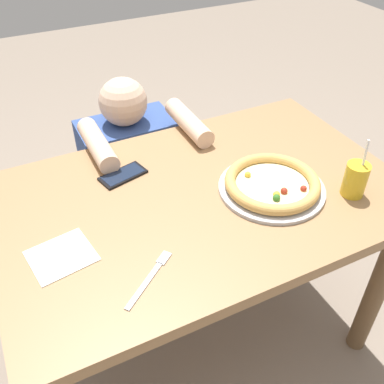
{
  "coord_description": "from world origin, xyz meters",
  "views": [
    {
      "loc": [
        -0.49,
        -0.93,
        1.6
      ],
      "look_at": [
        -0.04,
        -0.01,
        0.78
      ],
      "focal_mm": 40.86,
      "sensor_mm": 36.0,
      "label": 1
    }
  ],
  "objects_px": {
    "pizza_near": "(272,184)",
    "diner_seated": "(132,183)",
    "cell_phone": "(123,175)",
    "fork": "(151,276)",
    "drink_cup_colored": "(355,179)"
  },
  "relations": [
    {
      "from": "pizza_near",
      "to": "diner_seated",
      "type": "bearing_deg",
      "value": 110.73
    },
    {
      "from": "cell_phone",
      "to": "fork",
      "type": "bearing_deg",
      "value": -100.11
    },
    {
      "from": "drink_cup_colored",
      "to": "fork",
      "type": "distance_m",
      "value": 0.68
    },
    {
      "from": "pizza_near",
      "to": "diner_seated",
      "type": "xyz_separation_m",
      "value": [
        -0.25,
        0.66,
        -0.37
      ]
    },
    {
      "from": "drink_cup_colored",
      "to": "diner_seated",
      "type": "distance_m",
      "value": 0.99
    },
    {
      "from": "drink_cup_colored",
      "to": "diner_seated",
      "type": "relative_size",
      "value": 0.21
    },
    {
      "from": "pizza_near",
      "to": "diner_seated",
      "type": "height_order",
      "value": "diner_seated"
    },
    {
      "from": "cell_phone",
      "to": "diner_seated",
      "type": "xyz_separation_m",
      "value": [
        0.14,
        0.39,
        -0.35
      ]
    },
    {
      "from": "pizza_near",
      "to": "cell_phone",
      "type": "bearing_deg",
      "value": 145.17
    },
    {
      "from": "fork",
      "to": "diner_seated",
      "type": "bearing_deg",
      "value": 74.94
    },
    {
      "from": "fork",
      "to": "diner_seated",
      "type": "height_order",
      "value": "diner_seated"
    },
    {
      "from": "drink_cup_colored",
      "to": "diner_seated",
      "type": "height_order",
      "value": "drink_cup_colored"
    },
    {
      "from": "pizza_near",
      "to": "drink_cup_colored",
      "type": "distance_m",
      "value": 0.25
    },
    {
      "from": "fork",
      "to": "drink_cup_colored",
      "type": "bearing_deg",
      "value": 2.79
    },
    {
      "from": "pizza_near",
      "to": "drink_cup_colored",
      "type": "height_order",
      "value": "drink_cup_colored"
    }
  ]
}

